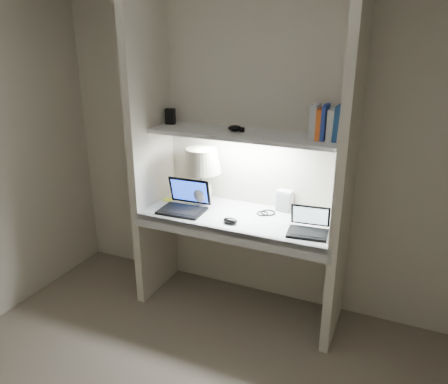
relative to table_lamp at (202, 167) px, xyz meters
The scene contains 17 objects.
back_wall 0.43m from the table_lamp, 28.58° to the left, with size 3.20×0.01×2.50m, color beige.
alcove_panel_left 0.43m from the table_lamp, 167.31° to the right, with size 0.06×0.55×2.50m, color beige.
alcove_panel_right 1.09m from the table_lamp, ahead, with size 0.06×0.55×2.50m, color beige.
desk 0.48m from the table_lamp, 14.02° to the right, with size 1.40×0.55×0.04m, color white.
desk_apron 0.60m from the table_lamp, 45.02° to the right, with size 1.46×0.03×0.10m, color silver.
shelf 0.45m from the table_lamp, ahead, with size 1.40×0.36×0.03m, color silver.
strip_light 0.43m from the table_lamp, ahead, with size 0.60×0.04×0.01m, color white.
table_lamp is the anchor object (origin of this frame).
laptop_main 0.30m from the table_lamp, 116.02° to the right, with size 0.34×0.30×0.22m.
laptop_netbook 0.93m from the table_lamp, 10.59° to the right, with size 0.29×0.26×0.17m.
speaker 0.67m from the table_lamp, 12.64° to the left, with size 0.11×0.08×0.16m, color silver.
mouse 0.50m from the table_lamp, 35.06° to the right, with size 0.11×0.07×0.04m, color black.
cable_coil 0.60m from the table_lamp, ahead, with size 0.11×0.11×0.01m, color black.
sticky_note 0.42m from the table_lamp, behind, with size 0.08×0.08×0.00m, color #E6F233.
book_row 1.00m from the table_lamp, ahead, with size 0.22×0.15×0.23m.
shelf_box 0.46m from the table_lamp, 167.42° to the left, with size 0.07×0.05×0.12m, color black.
shelf_gadget 0.41m from the table_lamp, ahead, with size 0.10×0.07×0.04m, color black.
Camera 1 is at (1.09, -1.51, 2.02)m, focal length 35.00 mm.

